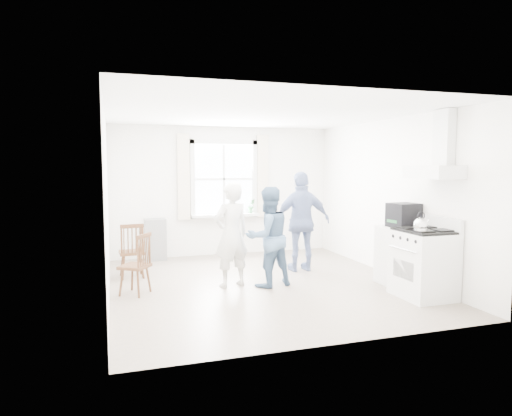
{
  "coord_description": "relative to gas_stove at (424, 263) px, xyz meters",
  "views": [
    {
      "loc": [
        -2.18,
        -6.56,
        1.84
      ],
      "look_at": [
        -0.03,
        0.2,
        1.16
      ],
      "focal_mm": 32.0,
      "sensor_mm": 36.0,
      "label": 1
    }
  ],
  "objects": [
    {
      "name": "windsor_chair_a",
      "position": [
        -3.8,
        2.3,
        0.07
      ],
      "size": [
        0.41,
        0.4,
        0.91
      ],
      "color": "#422615",
      "rests_on": "ground"
    },
    {
      "name": "range_hood",
      "position": [
        0.16,
        -0.0,
        1.42
      ],
      "size": [
        0.45,
        0.76,
        0.94
      ],
      "color": "silver",
      "rests_on": "room_shell"
    },
    {
      "name": "windsor_chair_c",
      "position": [
        -3.73,
        1.32,
        0.05
      ],
      "size": [
        0.51,
        0.51,
        0.88
      ],
      "color": "#422615",
      "rests_on": "ground"
    },
    {
      "name": "windsor_chair_b",
      "position": [
        -3.81,
        2.36,
        0.06
      ],
      "size": [
        0.39,
        0.39,
        0.89
      ],
      "color": "#422615",
      "rests_on": "ground"
    },
    {
      "name": "kettle",
      "position": [
        -0.19,
        -0.15,
        0.56
      ],
      "size": [
        0.19,
        0.19,
        0.27
      ],
      "color": "silver",
      "rests_on": "gas_stove"
    },
    {
      "name": "potted_plant",
      "position": [
        -1.36,
        3.71,
        0.51
      ],
      "size": [
        0.18,
        0.18,
        0.29
      ],
      "primitive_type": "imported",
      "rotation": [
        0.0,
        0.0,
        0.1
      ],
      "color": "#2F6B38",
      "rests_on": "window_assembly"
    },
    {
      "name": "person_left",
      "position": [
        -2.39,
        1.38,
        0.31
      ],
      "size": [
        0.71,
        0.71,
        1.58
      ],
      "primitive_type": "imported",
      "rotation": [
        0.0,
        0.0,
        3.41
      ],
      "color": "silver",
      "rests_on": "ground"
    },
    {
      "name": "low_cabinet",
      "position": [
        0.07,
        0.7,
        -0.03
      ],
      "size": [
        0.5,
        0.55,
        0.9
      ],
      "primitive_type": "cube",
      "color": "silver",
      "rests_on": "ground"
    },
    {
      "name": "shelf_unit",
      "position": [
        -3.31,
        3.68,
        -0.08
      ],
      "size": [
        0.4,
        0.3,
        0.8
      ],
      "primitive_type": "cube",
      "color": "gray",
      "rests_on": "ground"
    },
    {
      "name": "cardboard_box",
      "position": [
        0.08,
        0.61,
        0.51
      ],
      "size": [
        0.34,
        0.29,
        0.18
      ],
      "primitive_type": "cube",
      "rotation": [
        0.0,
        0.0,
        0.4
      ],
      "color": "#9C814B",
      "rests_on": "low_cabinet"
    },
    {
      "name": "window_assembly",
      "position": [
        -1.91,
        3.8,
        0.98
      ],
      "size": [
        1.88,
        0.24,
        1.7
      ],
      "color": "white",
      "rests_on": "room_shell"
    },
    {
      "name": "person_mid",
      "position": [
        -1.86,
        1.21,
        0.27
      ],
      "size": [
        0.88,
        0.88,
        1.51
      ],
      "primitive_type": "imported",
      "rotation": [
        0.0,
        0.0,
        3.36
      ],
      "color": "#486486",
      "rests_on": "ground"
    },
    {
      "name": "stereo_stack",
      "position": [
        0.1,
        0.63,
        0.6
      ],
      "size": [
        0.45,
        0.41,
        0.36
      ],
      "color": "black",
      "rests_on": "low_cabinet"
    },
    {
      "name": "room_shell",
      "position": [
        -1.91,
        1.35,
        0.82
      ],
      "size": [
        4.62,
        5.12,
        2.64
      ],
      "color": "gray",
      "rests_on": "ground"
    },
    {
      "name": "person_right",
      "position": [
        -0.97,
        2.0,
        0.38
      ],
      "size": [
        1.05,
        1.05,
        1.72
      ],
      "primitive_type": "imported",
      "rotation": [
        0.0,
        0.0,
        3.1
      ],
      "color": "navy",
      "rests_on": "ground"
    },
    {
      "name": "gas_stove",
      "position": [
        0.0,
        0.0,
        0.0
      ],
      "size": [
        0.68,
        0.76,
        1.12
      ],
      "color": "silver",
      "rests_on": "ground"
    }
  ]
}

